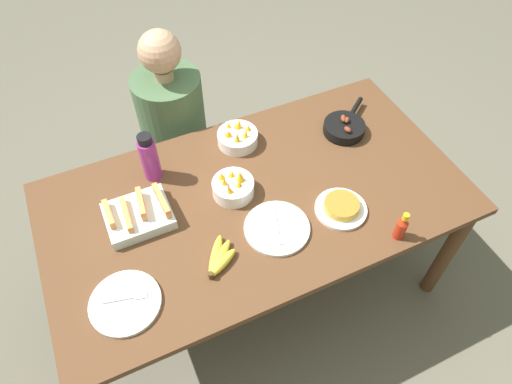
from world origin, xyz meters
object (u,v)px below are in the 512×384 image
object	(u,v)px
water_bottle	(149,158)
frittata_plate_center	(341,207)
fruit_bowl_citrus	(233,187)
hot_sauce_bottle	(401,227)
empty_plate_far_left	(125,303)
melon_tray	(139,214)
person_figure	(177,144)
empty_plate_near_front	(277,228)
fruit_bowl_mango	(238,137)
skillet	(344,127)
banana_bunch	(219,259)

from	to	relation	value
water_bottle	frittata_plate_center	bearing A→B (deg)	-38.16
fruit_bowl_citrus	hot_sauce_bottle	size ratio (longest dim) A/B	1.24
empty_plate_far_left	fruit_bowl_citrus	distance (m)	0.64
melon_tray	person_figure	size ratio (longest dim) A/B	0.22
frittata_plate_center	hot_sauce_bottle	bearing A→B (deg)	-55.70
melon_tray	frittata_plate_center	xyz separation A→B (m)	(0.78, -0.31, -0.01)
water_bottle	hot_sauce_bottle	xyz separation A→B (m)	(0.80, -0.72, -0.05)
melon_tray	hot_sauce_bottle	size ratio (longest dim) A/B	1.81
empty_plate_far_left	person_figure	world-z (taller)	person_figure
empty_plate_near_front	fruit_bowl_citrus	size ratio (longest dim) A/B	1.49
frittata_plate_center	fruit_bowl_mango	distance (m)	0.60
melon_tray	empty_plate_near_front	bearing A→B (deg)	-29.83
melon_tray	empty_plate_far_left	bearing A→B (deg)	-113.47
skillet	person_figure	xyz separation A→B (m)	(-0.71, 0.53, -0.30)
banana_bunch	empty_plate_near_front	xyz separation A→B (m)	(0.27, 0.04, -0.01)
melon_tray	fruit_bowl_mango	size ratio (longest dim) A/B	1.38
skillet	hot_sauce_bottle	world-z (taller)	hot_sauce_bottle
melon_tray	empty_plate_far_left	world-z (taller)	melon_tray
skillet	empty_plate_near_front	xyz separation A→B (m)	(-0.55, -0.38, -0.02)
banana_bunch	water_bottle	xyz separation A→B (m)	(-0.10, 0.53, 0.10)
melon_tray	fruit_bowl_mango	world-z (taller)	fruit_bowl_mango
banana_bunch	person_figure	xyz separation A→B (m)	(0.11, 0.96, -0.29)
fruit_bowl_mango	skillet	bearing A→B (deg)	-16.16
skillet	fruit_bowl_mango	xyz separation A→B (m)	(-0.50, 0.14, 0.01)
melon_tray	water_bottle	distance (m)	0.26
empty_plate_far_left	water_bottle	size ratio (longest dim) A/B	1.08
frittata_plate_center	empty_plate_far_left	bearing A→B (deg)	-177.68
frittata_plate_center	fruit_bowl_citrus	world-z (taller)	fruit_bowl_citrus
skillet	hot_sauce_bottle	size ratio (longest dim) A/B	2.00
empty_plate_near_front	water_bottle	size ratio (longest dim) A/B	1.11
empty_plate_far_left	water_bottle	distance (m)	0.63
empty_plate_near_front	empty_plate_far_left	distance (m)	0.65
frittata_plate_center	empty_plate_near_front	world-z (taller)	frittata_plate_center
frittata_plate_center	skillet	bearing A→B (deg)	56.85
water_bottle	hot_sauce_bottle	size ratio (longest dim) A/B	1.67
fruit_bowl_mango	melon_tray	bearing A→B (deg)	-156.18
banana_bunch	water_bottle	world-z (taller)	water_bottle
banana_bunch	melon_tray	world-z (taller)	melon_tray
hot_sauce_bottle	person_figure	size ratio (longest dim) A/B	0.12
frittata_plate_center	fruit_bowl_citrus	xyz separation A→B (m)	(-0.37, 0.28, 0.02)
person_figure	fruit_bowl_mango	bearing A→B (deg)	-61.43
fruit_bowl_citrus	fruit_bowl_mango	bearing A→B (deg)	63.13
hot_sauce_bottle	empty_plate_far_left	bearing A→B (deg)	171.01
person_figure	frittata_plate_center	bearing A→B (deg)	-64.56
skillet	hot_sauce_bottle	bearing A→B (deg)	-138.81
water_bottle	skillet	bearing A→B (deg)	-6.91
banana_bunch	frittata_plate_center	distance (m)	0.56
frittata_plate_center	empty_plate_near_front	size ratio (longest dim) A/B	0.81
skillet	frittata_plate_center	distance (m)	0.48
person_figure	banana_bunch	bearing A→B (deg)	-96.56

